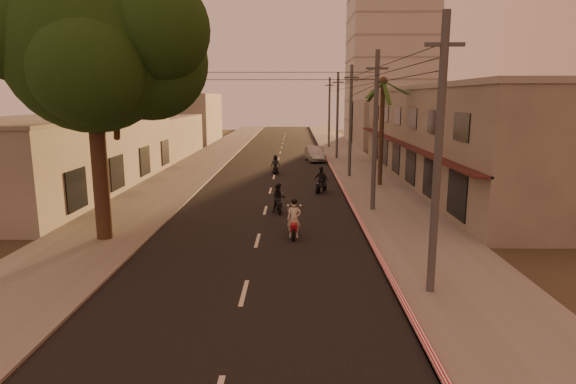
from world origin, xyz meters
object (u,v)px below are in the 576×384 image
at_px(scooter_mid_a, 279,199).
at_px(scooter_far_a, 275,165).
at_px(palm_tree, 383,87).
at_px(broadleaf_tree, 101,49).
at_px(parked_car, 315,154).
at_px(scooter_red, 294,220).
at_px(scooter_mid_b, 321,181).

bearing_deg(scooter_mid_a, scooter_far_a, 85.51).
bearing_deg(scooter_mid_a, palm_tree, 42.15).
relative_size(broadleaf_tree, scooter_far_a, 7.14).
bearing_deg(parked_car, scooter_mid_a, -104.15).
xyz_separation_m(scooter_mid_a, scooter_far_a, (-0.73, 14.08, -0.04)).
height_order(scooter_red, parked_car, scooter_red).
bearing_deg(scooter_mid_b, scooter_mid_a, -91.09).
bearing_deg(scooter_mid_a, scooter_red, -87.39).
height_order(scooter_mid_b, scooter_far_a, scooter_mid_b).
xyz_separation_m(scooter_red, scooter_mid_b, (1.85, 10.78, 0.03)).
relative_size(scooter_red, scooter_mid_b, 1.03).
distance_m(broadleaf_tree, palm_tree, 20.18).
distance_m(scooter_red, parked_car, 27.75).
bearing_deg(palm_tree, scooter_far_a, 144.72).
relative_size(scooter_mid_b, parked_car, 0.39).
bearing_deg(broadleaf_tree, scooter_mid_a, 36.03).
relative_size(scooter_red, scooter_far_a, 1.13).
bearing_deg(palm_tree, parked_car, 106.33).
bearing_deg(scooter_far_a, palm_tree, -36.96).
distance_m(palm_tree, scooter_mid_a, 12.81).
height_order(palm_tree, parked_car, palm_tree).
height_order(scooter_far_a, parked_car, scooter_far_a).
bearing_deg(scooter_red, scooter_mid_a, 101.43).
bearing_deg(scooter_far_a, broadleaf_tree, -110.60).
bearing_deg(scooter_red, scooter_far_a, 96.19).
bearing_deg(scooter_mid_a, parked_car, 74.96).
bearing_deg(scooter_mid_a, scooter_mid_b, 57.57).
bearing_deg(scooter_far_a, scooter_mid_a, -88.71).
distance_m(scooter_far_a, parked_car, 9.43).
xyz_separation_m(scooter_mid_b, scooter_far_a, (-3.45, 8.24, -0.10)).
bearing_deg(palm_tree, broadleaf_tree, -136.52).
distance_m(scooter_red, scooter_mid_b, 10.94).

